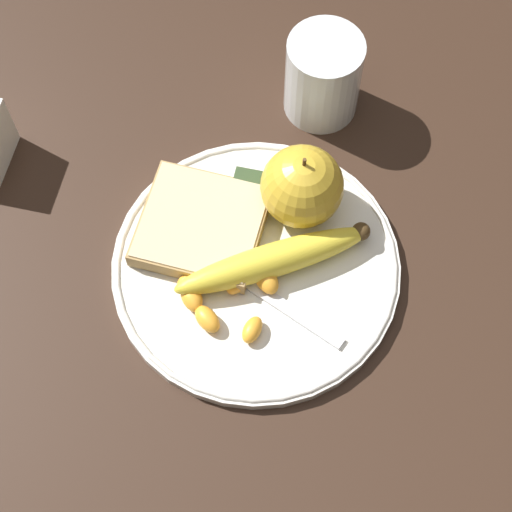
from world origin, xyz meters
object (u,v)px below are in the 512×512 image
(banana, at_px, (275,258))
(jam_packet, at_px, (253,190))
(fork, at_px, (253,286))
(juice_glass, at_px, (323,78))
(apple, at_px, (302,187))
(plate, at_px, (256,266))
(bread_slice, at_px, (202,226))

(banana, height_order, jam_packet, banana)
(banana, relative_size, fork, 1.10)
(juice_glass, height_order, fork, juice_glass)
(fork, xyz_separation_m, jam_packet, (0.02, -0.10, 0.01))
(apple, distance_m, jam_packet, 0.06)
(juice_glass, distance_m, apple, 0.14)
(plate, xyz_separation_m, bread_slice, (0.06, -0.02, 0.02))
(fork, bearing_deg, jam_packet, -54.66)
(juice_glass, bearing_deg, jam_packet, 71.25)
(plate, xyz_separation_m, fork, (-0.00, 0.02, 0.01))
(banana, height_order, bread_slice, banana)
(bread_slice, bearing_deg, apple, -152.19)
(banana, height_order, fork, banana)
(apple, distance_m, banana, 0.07)
(plate, distance_m, bread_slice, 0.07)
(juice_glass, xyz_separation_m, bread_slice, (0.09, 0.18, -0.02))
(apple, distance_m, fork, 0.11)
(bread_slice, bearing_deg, fork, 142.07)
(plate, distance_m, apple, 0.09)
(bread_slice, bearing_deg, jam_packet, -128.81)
(fork, bearing_deg, juice_glass, -72.65)
(plate, xyz_separation_m, juice_glass, (-0.03, -0.21, 0.04))
(apple, height_order, bread_slice, apple)
(fork, bearing_deg, bread_slice, -14.73)
(fork, bearing_deg, banana, -97.40)
(juice_glass, xyz_separation_m, banana, (0.01, 0.21, -0.02))
(bread_slice, relative_size, fork, 0.74)
(juice_glass, bearing_deg, fork, 84.14)
(juice_glass, distance_m, banana, 0.21)
(fork, height_order, jam_packet, jam_packet)
(apple, bearing_deg, fork, 73.74)
(banana, distance_m, bread_slice, 0.08)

